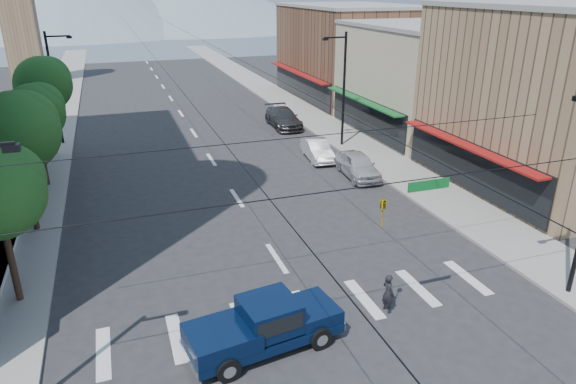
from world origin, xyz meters
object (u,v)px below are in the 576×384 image
object	(u,v)px
parked_car_near	(358,165)
parked_car_mid	(317,150)
pedestrian	(388,293)
parked_car_far	(283,118)
pickup_truck	(264,324)

from	to	relation	value
parked_car_near	parked_car_mid	size ratio (longest dim) A/B	1.09
pedestrian	parked_car_far	bearing A→B (deg)	-22.26
parked_car_mid	pickup_truck	bearing A→B (deg)	-111.25
pedestrian	parked_car_near	bearing A→B (deg)	-33.73
parked_car_near	parked_car_far	bearing A→B (deg)	96.71
pedestrian	parked_car_mid	size ratio (longest dim) A/B	0.37
pickup_truck	parked_car_mid	distance (m)	22.02
parked_car_near	parked_car_mid	distance (m)	4.61
parked_car_near	parked_car_mid	world-z (taller)	parked_car_near
pedestrian	parked_car_mid	xyz separation A→B (m)	(4.71, 19.03, -0.09)
pedestrian	parked_car_mid	world-z (taller)	pedestrian
parked_car_mid	parked_car_far	world-z (taller)	parked_car_far
pickup_truck	parked_car_near	distance (m)	18.84
parked_car_near	pickup_truck	bearing A→B (deg)	-121.91
pickup_truck	pedestrian	world-z (taller)	pickup_truck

